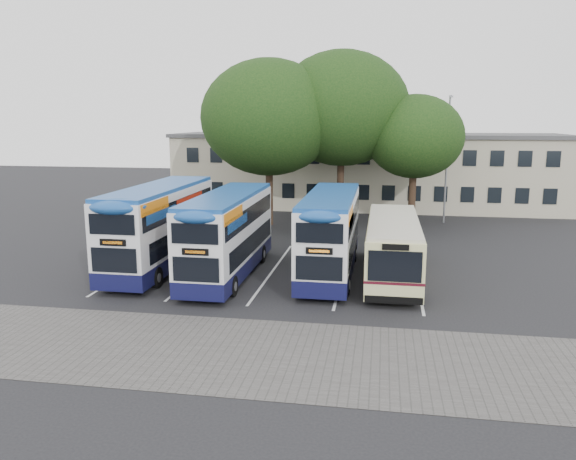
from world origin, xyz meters
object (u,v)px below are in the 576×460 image
at_px(tree_left, 269,118).
at_px(lamp_post, 447,152).
at_px(tree_right, 415,137).
at_px(bus_dd_right, 330,230).
at_px(bus_single, 393,244).
at_px(tree_mid, 342,109).
at_px(bus_dd_mid, 228,231).
at_px(bus_dd_left, 160,223).

bearing_deg(tree_left, lamp_post, 13.03).
bearing_deg(lamp_post, tree_right, -141.93).
xyz_separation_m(lamp_post, bus_dd_right, (-6.89, -15.16, -2.90)).
bearing_deg(bus_single, tree_mid, 104.23).
distance_m(tree_mid, bus_single, 15.96).
bearing_deg(bus_dd_right, bus_dd_mid, -168.14).
height_order(bus_dd_mid, bus_single, bus_dd_mid).
distance_m(bus_dd_mid, bus_dd_right, 4.90).
relative_size(tree_left, bus_dd_right, 1.21).
relative_size(tree_mid, bus_dd_right, 1.28).
height_order(tree_right, bus_single, tree_right).
bearing_deg(tree_right, bus_single, -96.42).
bearing_deg(bus_single, bus_dd_left, -178.99).
distance_m(lamp_post, tree_left, 12.93).
height_order(tree_right, bus_dd_mid, tree_right).
xyz_separation_m(tree_left, bus_dd_right, (5.48, -12.29, -5.34)).
height_order(lamp_post, tree_left, tree_left).
height_order(tree_left, bus_dd_left, tree_left).
bearing_deg(lamp_post, tree_left, -166.97).
bearing_deg(tree_left, tree_mid, 20.45).
bearing_deg(tree_mid, tree_right, -9.54).
height_order(bus_dd_left, bus_dd_right, bus_dd_left).
distance_m(tree_mid, bus_dd_left, 17.38).
distance_m(lamp_post, tree_mid, 8.16).
distance_m(tree_right, bus_dd_mid, 17.48).
distance_m(tree_right, bus_single, 14.12).
height_order(lamp_post, bus_dd_right, lamp_post).
bearing_deg(bus_single, tree_right, 83.58).
bearing_deg(bus_dd_right, bus_dd_left, -178.66).
relative_size(tree_right, bus_dd_right, 0.96).
xyz_separation_m(lamp_post, bus_dd_mid, (-11.68, -16.16, -2.89)).
xyz_separation_m(tree_right, bus_dd_mid, (-9.26, -14.27, -4.04)).
height_order(lamp_post, tree_right, tree_right).
relative_size(tree_right, bus_dd_left, 0.91).
bearing_deg(tree_mid, tree_left, -159.55).
height_order(bus_dd_left, bus_dd_mid, bus_dd_left).
xyz_separation_m(lamp_post, tree_mid, (-7.49, -1.04, 3.06)).
relative_size(tree_mid, tree_right, 1.34).
bearing_deg(lamp_post, bus_dd_left, -135.14).
relative_size(tree_left, tree_right, 1.27).
height_order(bus_dd_left, bus_single, bus_dd_left).
bearing_deg(bus_dd_mid, tree_left, 92.98).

